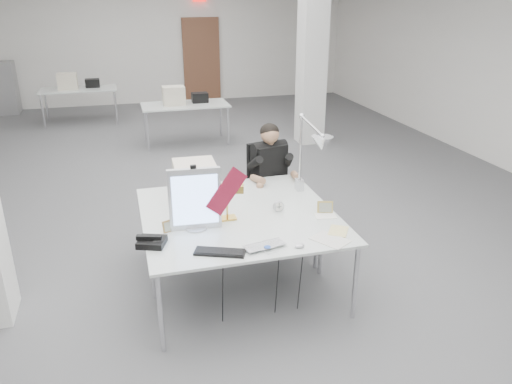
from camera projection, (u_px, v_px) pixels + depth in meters
room_shell at (200, 78)px, 6.34m from camera, size 10.04×14.04×3.24m
desk_main at (251, 236)px, 4.34m from camera, size 1.80×0.90×0.02m
desk_second at (228, 197)px, 5.14m from camera, size 1.80×0.90×0.02m
bg_desk_a at (185, 105)px, 9.30m from camera, size 1.60×0.80×0.02m
bg_desk_b at (78, 89)px, 10.77m from camera, size 1.60×0.80×0.02m
filing_cabinet at (6, 88)px, 11.70m from camera, size 0.45×0.55×1.20m
office_chair at (268, 187)px, 5.91m from camera, size 0.67×0.67×1.13m
seated_person at (270, 161)px, 5.74m from camera, size 0.59×0.67×0.86m
monitor at (195, 199)px, 4.34m from camera, size 0.46×0.08×0.57m
pennant at (227, 191)px, 4.36m from camera, size 0.40×0.10×0.44m
keyboard at (220, 252)px, 4.02m from camera, size 0.43×0.28×0.02m
laptop at (267, 249)px, 4.07m from camera, size 0.38×0.29×0.03m
mouse at (299, 246)px, 4.11m from camera, size 0.10×0.08×0.03m
bankers_lamp at (227, 201)px, 4.56m from camera, size 0.33×0.19×0.35m
desk_phone at (152, 242)px, 4.14m from camera, size 0.28×0.26×0.06m
picture_frame_left at (170, 226)px, 4.38m from camera, size 0.14×0.08×0.11m
picture_frame_right at (325, 207)px, 4.74m from camera, size 0.15×0.08×0.12m
desk_clock at (278, 206)px, 4.77m from camera, size 0.11×0.04×0.11m
paper_stack_a at (330, 240)px, 4.23m from camera, size 0.34×0.37×0.01m
paper_stack_b at (338, 231)px, 4.39m from camera, size 0.25×0.27×0.01m
paper_stack_c at (325, 216)px, 4.69m from camera, size 0.22×0.17×0.01m
beige_monitor at (195, 181)px, 5.01m from camera, size 0.42×0.40×0.39m
architect_lamp at (309, 154)px, 4.90m from camera, size 0.36×0.78×0.96m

